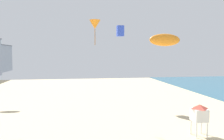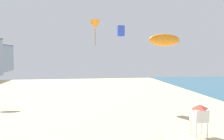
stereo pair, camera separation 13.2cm
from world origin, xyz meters
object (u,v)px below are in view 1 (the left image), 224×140
(kite_orange_parafoil, at_px, (165,40))
(kite_blue_box, at_px, (120,31))
(kite_orange_delta_3, at_px, (95,25))
(lifeguard_stand, at_px, (199,113))

(kite_orange_parafoil, xyz_separation_m, kite_blue_box, (-0.29, 15.01, 2.10))
(kite_orange_delta_3, bearing_deg, kite_blue_box, 59.44)
(kite_orange_parafoil, distance_m, kite_blue_box, 15.16)
(kite_orange_delta_3, relative_size, kite_blue_box, 1.83)
(lifeguard_stand, bearing_deg, kite_orange_parafoil, -159.24)
(lifeguard_stand, height_order, kite_orange_delta_3, kite_orange_delta_3)
(lifeguard_stand, relative_size, kite_orange_delta_3, 0.99)
(kite_orange_delta_3, distance_m, kite_blue_box, 7.61)
(kite_orange_parafoil, bearing_deg, kite_orange_delta_3, 116.17)
(lifeguard_stand, bearing_deg, kite_blue_box, 102.75)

